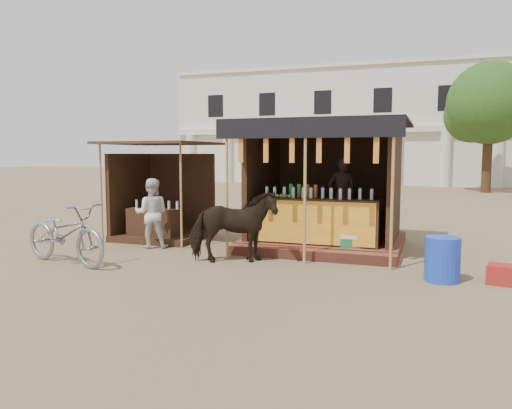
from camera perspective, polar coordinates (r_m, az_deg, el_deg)
The scene contains 11 objects.
ground at distance 8.55m, azimuth -3.63°, elevation -8.39°, with size 120.00×120.00×0.00m, color #846B4C.
main_stall at distance 11.25m, azimuth 7.94°, elevation 0.33°, with size 3.60×3.61×2.78m.
secondary_stall at distance 12.68m, azimuth -11.09°, elevation 0.07°, with size 2.40×2.40×2.38m.
cow at distance 9.58m, azimuth -2.61°, elevation -2.55°, with size 0.76×1.66×1.40m, color black.
motorbike at distance 10.17m, azimuth -20.97°, elevation -3.12°, with size 0.78×2.23×1.17m, color gray.
bystander at distance 11.35m, azimuth -11.86°, elevation -0.98°, with size 0.76×0.59×1.55m, color silver.
blue_barrel at distance 8.80m, azimuth 20.53°, elevation -5.88°, with size 0.57×0.57×0.74m, color blue.
red_crate at distance 9.03m, azimuth 26.18°, elevation -7.18°, with size 0.40×0.39×0.32m, color maroon.
cooler at distance 10.35m, azimuth 11.39°, elevation -4.67°, with size 0.69×0.51×0.46m.
background_building at distance 37.97m, azimuth 11.67°, elevation 8.54°, with size 26.00×7.45×8.18m.
tree at distance 29.97m, azimuth 24.74°, elevation 10.15°, with size 4.50×4.40×7.00m.
Camera 1 is at (3.27, -7.61, 2.10)m, focal length 35.00 mm.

